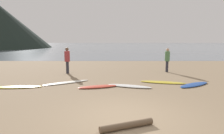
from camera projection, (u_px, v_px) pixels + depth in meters
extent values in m
cube|color=#8C7559|center=(116.00, 69.00, 15.83)|extent=(120.00, 120.00, 0.20)
cube|color=slate|center=(112.00, 46.00, 70.57)|extent=(140.00, 100.00, 0.01)
ellipsoid|color=yellow|center=(17.00, 87.00, 9.50)|extent=(2.34, 0.81, 0.07)
ellipsoid|color=silver|center=(66.00, 83.00, 10.49)|extent=(2.41, 1.73, 0.06)
ellipsoid|color=#D84C38|center=(97.00, 87.00, 9.53)|extent=(2.04, 1.03, 0.09)
ellipsoid|color=white|center=(129.00, 86.00, 9.67)|extent=(2.25, 1.20, 0.08)
ellipsoid|color=yellow|center=(162.00, 82.00, 10.56)|extent=(2.47, 1.14, 0.07)
ellipsoid|color=#1E479E|center=(193.00, 85.00, 9.99)|extent=(2.12, 1.71, 0.08)
cylinder|color=#2D2D38|center=(67.00, 68.00, 13.36)|extent=(0.20, 0.20, 0.83)
cylinder|color=#9E3338|center=(66.00, 56.00, 13.25)|extent=(0.36, 0.36, 0.73)
sphere|color=brown|center=(66.00, 49.00, 13.18)|extent=(0.24, 0.24, 0.24)
cylinder|color=#2D2D38|center=(166.00, 67.00, 13.97)|extent=(0.19, 0.19, 0.80)
cylinder|color=#4C7A4C|center=(167.00, 56.00, 13.87)|extent=(0.35, 0.35, 0.69)
sphere|color=tan|center=(167.00, 50.00, 13.80)|extent=(0.23, 0.23, 0.23)
cylinder|color=brown|center=(126.00, 125.00, 5.16)|extent=(1.48, 0.73, 0.18)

